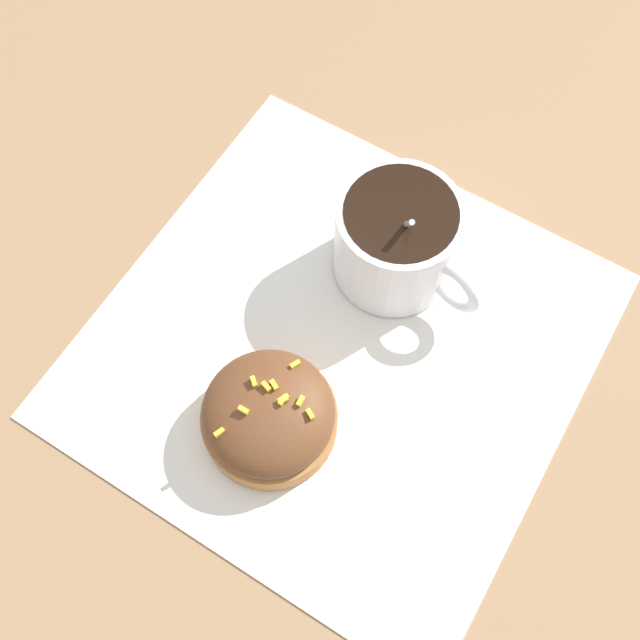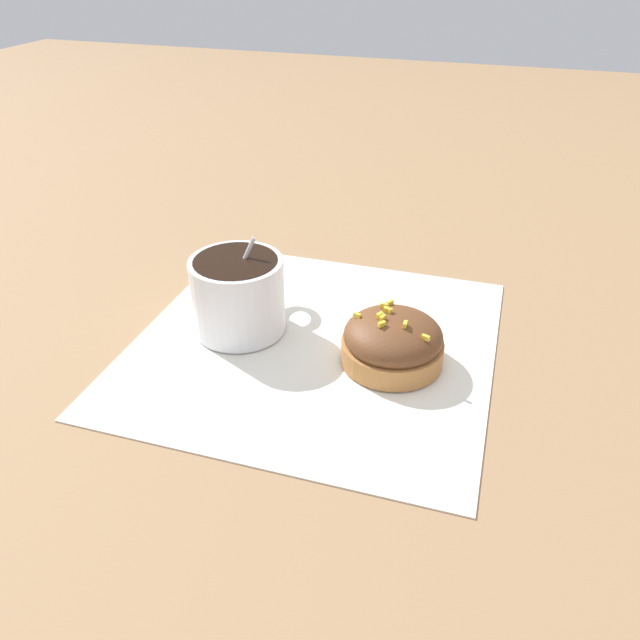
# 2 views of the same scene
# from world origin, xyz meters

# --- Properties ---
(ground_plane) EXTENTS (3.00, 3.00, 0.00)m
(ground_plane) POSITION_xyz_m (0.00, 0.00, 0.00)
(ground_plane) COLOR #93704C
(paper_napkin) EXTENTS (0.34, 0.34, 0.00)m
(paper_napkin) POSITION_xyz_m (0.00, 0.00, 0.00)
(paper_napkin) COLOR white
(paper_napkin) RESTS_ON ground_plane
(coffee_cup) EXTENTS (0.09, 0.12, 0.10)m
(coffee_cup) POSITION_xyz_m (-0.08, 0.01, 0.04)
(coffee_cup) COLOR white
(coffee_cup) RESTS_ON paper_napkin
(frosted_pastry) EXTENTS (0.09, 0.09, 0.05)m
(frosted_pastry) POSITION_xyz_m (0.08, -0.01, 0.02)
(frosted_pastry) COLOR #B2753D
(frosted_pastry) RESTS_ON paper_napkin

